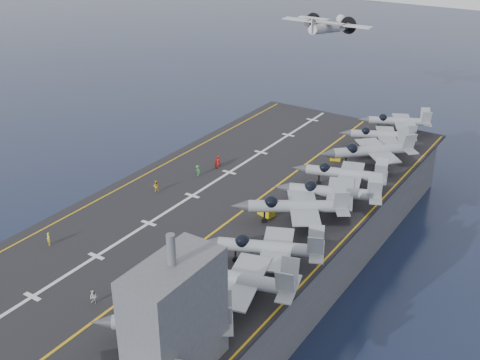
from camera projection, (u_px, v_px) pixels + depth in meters
The scene contains 27 objects.
ground at pixel (226, 266), 92.32m from camera, with size 500.00×500.00×0.00m, color #142135.
hull at pixel (225, 238), 90.16m from camera, with size 36.00×90.00×10.00m, color #56595E.
flight_deck at pixel (225, 207), 87.92m from camera, with size 38.00×92.00×0.40m, color black.
foul_line at pixel (242, 211), 86.35m from camera, with size 0.35×90.00×0.02m, color gold.
landing_centerline at pixel (192, 196), 90.77m from camera, with size 0.50×90.00×0.02m, color silver.
deck_edge_port at pixel (137, 179), 96.18m from camera, with size 0.25×90.00×0.02m, color gold.
deck_edge_stbd at pixel (342, 242), 78.73m from camera, with size 0.25×90.00×0.02m, color gold.
island_superstructure at pixel (174, 306), 54.53m from camera, with size 5.00×10.00×15.00m, color #56595E, non-canonical shape.
fighter_jet_1 at pixel (172, 320), 60.55m from camera, with size 17.27×16.07×4.99m, color #949CA3, non-canonical shape.
fighter_jet_2 at pixel (235, 277), 66.68m from camera, with size 18.49×14.72×5.62m, color #9198A1, non-canonical shape.
fighter_jet_3 at pixel (270, 246), 72.84m from camera, with size 18.04×15.48×5.29m, color #9399A2, non-canonical shape.
fighter_jet_4 at pixel (297, 205), 82.16m from camera, with size 19.24×17.62×5.56m, color #929BA2, non-canonical shape.
fighter_jet_5 at pixel (334, 191), 86.23m from camera, with size 18.19×15.31×5.37m, color #99A3A9, non-canonical shape.
fighter_jet_6 at pixel (346, 173), 92.27m from camera, with size 16.78×13.57×5.06m, color gray, non-canonical shape.
fighter_jet_7 at pixel (372, 150), 99.79m from camera, with size 19.24×19.13×5.65m, color #939AA4, non-canonical shape.
fighter_jet_8 at pixel (382, 134), 107.54m from camera, with size 16.05×13.95×4.68m, color #959CA3, non-canonical shape.
tow_cart_a at pixel (135, 294), 67.61m from camera, with size 2.10×1.52×1.17m, color yellow, non-canonical shape.
tow_cart_b at pixel (266, 211), 85.07m from camera, with size 2.47×1.89×1.33m, color gold, non-canonical shape.
tow_cart_c at pixel (335, 157), 102.66m from camera, with size 2.05×1.66×1.06m, color gold, non-canonical shape.
crew_1 at pixel (49, 239), 77.74m from camera, with size 1.23×0.99×1.79m, color yellow.
crew_2 at pixel (156, 186), 91.72m from camera, with size 1.30×1.21×1.81m, color yellow.
crew_3 at pixel (198, 170), 96.86m from camera, with size 1.28×1.10×1.81m, color #2A8538.
crew_4 at pixel (216, 164), 99.36m from camera, with size 1.28×1.22×1.78m, color #AB1B15.
crew_5 at pixel (218, 161), 100.40m from camera, with size 1.16×0.86×1.77m, color #B21919.
crew_7 at pixel (93, 297), 66.62m from camera, with size 1.07×0.76×1.70m, color silver.
transport_plane at pixel (326, 28), 133.48m from camera, with size 21.16×14.46×4.99m, color white, non-canonical shape.
fighter_jet_9 at pixel (399, 120), 113.97m from camera, with size 16.05×13.95×4.68m, color #959CA3, non-canonical shape.
Camera 1 is at (44.11, -63.83, 51.78)m, focal length 45.00 mm.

